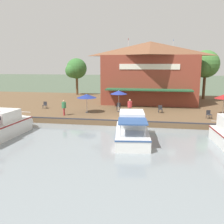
{
  "coord_description": "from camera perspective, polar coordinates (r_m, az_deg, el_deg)",
  "views": [
    {
      "loc": [
        23.71,
        2.7,
        6.22
      ],
      "look_at": [
        -1.0,
        -1.44,
        1.3
      ],
      "focal_mm": 40.0,
      "sensor_mm": 36.0,
      "label": 1
    }
  ],
  "objects": [
    {
      "name": "ground_plane",
      "position": [
        24.66,
        2.92,
        -3.51
      ],
      "size": [
        220.0,
        220.0,
        0.0
      ],
      "primitive_type": "plane",
      "color": "#4C5B47"
    },
    {
      "name": "quay_deck",
      "position": [
        35.31,
        5.0,
        1.42
      ],
      "size": [
        22.0,
        56.0,
        0.6
      ],
      "primitive_type": "cube",
      "color": "brown",
      "rests_on": "ground"
    },
    {
      "name": "quay_edge_fender",
      "position": [
        24.6,
        2.96,
        -1.99
      ],
      "size": [
        0.2,
        50.4,
        0.1
      ],
      "primitive_type": "cube",
      "color": "#2D2D33",
      "rests_on": "quay_deck"
    },
    {
      "name": "waterfront_restaurant",
      "position": [
        37.59,
        8.61,
        9.16
      ],
      "size": [
        11.71,
        13.44,
        9.17
      ],
      "color": "brown",
      "rests_on": "quay_deck"
    },
    {
      "name": "patio_umbrella_by_entrance",
      "position": [
        28.66,
        -5.8,
        3.67
      ],
      "size": [
        2.26,
        2.26,
        2.2
      ],
      "color": "#B7B7B7",
      "rests_on": "quay_deck"
    },
    {
      "name": "patio_umbrella_mid_patio_left",
      "position": [
        29.05,
        1.55,
        4.51
      ],
      "size": [
        1.94,
        1.94,
        2.53
      ],
      "color": "#B7B7B7",
      "rests_on": "quay_deck"
    },
    {
      "name": "patio_umbrella_back_row",
      "position": [
        29.94,
        24.23,
        3.25
      ],
      "size": [
        2.02,
        2.02,
        2.31
      ],
      "color": "#B7B7B7",
      "rests_on": "quay_deck"
    },
    {
      "name": "cafe_chair_facing_river",
      "position": [
        29.21,
        11.0,
        0.76
      ],
      "size": [
        0.49,
        0.49,
        0.85
      ],
      "color": "#2D2D33",
      "rests_on": "quay_deck"
    },
    {
      "name": "cafe_chair_mid_patio",
      "position": [
        30.51,
        1.52,
        1.4
      ],
      "size": [
        0.46,
        0.46,
        0.85
      ],
      "color": "#2D2D33",
      "rests_on": "quay_deck"
    },
    {
      "name": "cafe_chair_back_row_seat",
      "position": [
        27.57,
        21.26,
        -0.41
      ],
      "size": [
        0.54,
        0.54,
        0.85
      ],
      "color": "#2D2D33",
      "rests_on": "quay_deck"
    },
    {
      "name": "cafe_chair_under_first_umbrella",
      "position": [
        32.55,
        -15.09,
        1.64
      ],
      "size": [
        0.48,
        0.48,
        0.85
      ],
      "color": "#2D2D33",
      "rests_on": "quay_deck"
    },
    {
      "name": "person_at_quay_edge",
      "position": [
        27.65,
        -10.94,
        1.41
      ],
      "size": [
        0.48,
        0.48,
        1.68
      ],
      "color": "#B23338",
      "rests_on": "quay_deck"
    },
    {
      "name": "person_mid_patio",
      "position": [
        27.34,
        4.1,
        1.6
      ],
      "size": [
        0.5,
        0.5,
        1.76
      ],
      "color": "#4C4C56",
      "rests_on": "quay_deck"
    },
    {
      "name": "motorboat_second_along",
      "position": [
        20.67,
        4.51,
        -3.93
      ],
      "size": [
        7.0,
        3.22,
        2.22
      ],
      "color": "white",
      "rests_on": "river_water"
    },
    {
      "name": "tree_upstream_bank",
      "position": [
        41.91,
        20.42,
        10.06
      ],
      "size": [
        4.48,
        4.27,
        7.62
      ],
      "color": "brown",
      "rests_on": "quay_deck"
    },
    {
      "name": "tree_downstream_bank",
      "position": [
        45.46,
        -8.34,
        9.66
      ],
      "size": [
        3.8,
        3.62,
        6.49
      ],
      "color": "brown",
      "rests_on": "quay_deck"
    }
  ]
}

